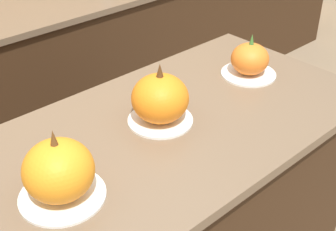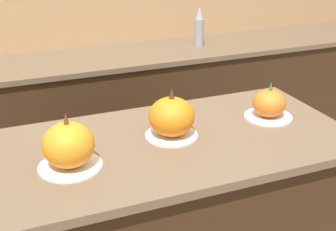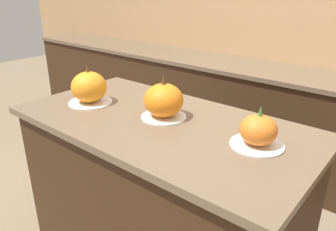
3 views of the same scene
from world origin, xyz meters
The scene contains 6 objects.
wall_back centered at (0.00, 1.77, 1.25)m, with size 8.00×0.06×2.50m.
kitchen_island centered at (0.00, 0.00, 0.47)m, with size 1.47×0.77×0.94m.
back_counter centered at (0.00, 1.44, 0.45)m, with size 6.00×0.60×0.90m.
pumpkin_cake_left centered at (-0.45, -0.06, 1.02)m, with size 0.24×0.24×0.22m.
pumpkin_cake_center centered at (-0.01, 0.04, 1.02)m, with size 0.22×0.22×0.21m.
pumpkin_cake_right centered at (0.47, 0.05, 1.00)m, with size 0.22×0.22×0.17m.
Camera 3 is at (0.95, -1.09, 1.55)m, focal length 35.00 mm.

